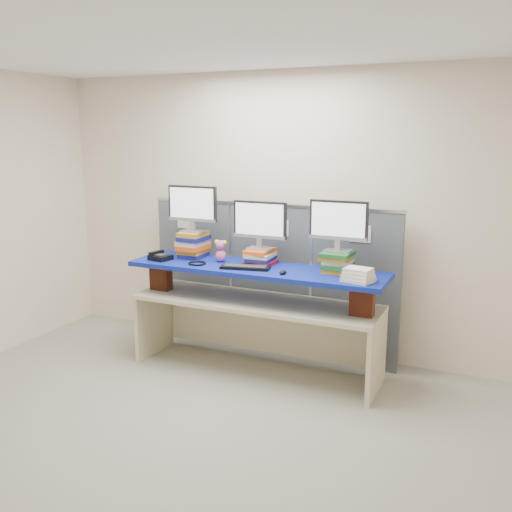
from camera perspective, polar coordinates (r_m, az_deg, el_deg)
The scene contains 18 objects.
room at distance 4.02m, azimuth -8.57°, elevation 0.65°, with size 5.00×4.00×2.80m.
cubicle_partition at distance 5.70m, azimuth 1.45°, elevation -2.31°, with size 2.60×0.06×1.53m.
desk at distance 5.28m, azimuth 0.00°, elevation -5.89°, with size 2.30×0.68×0.70m.
brick_pier_left at distance 5.63m, azimuth -9.49°, elevation -1.99°, with size 0.20×0.11×0.27m, color brown.
brick_pier_right at distance 4.85m, azimuth 10.57°, elevation -4.36°, with size 0.20×0.11×0.27m, color brown.
blue_board at distance 5.16m, azimuth 0.00°, elevation -1.32°, with size 2.39×0.60×0.04m, color navy.
book_stack_left at distance 5.57m, azimuth -6.29°, elevation 1.15°, with size 0.26×0.31×0.25m.
book_stack_center at distance 5.25m, azimuth 0.45°, elevation -0.07°, with size 0.26×0.31×0.14m.
book_stack_right at distance 5.00m, azimuth 8.15°, elevation -0.56°, with size 0.26×0.30×0.18m.
monitor_left at distance 5.50m, azimuth -6.38°, elevation 5.00°, with size 0.51×0.14×0.44m.
monitor_center at distance 5.19m, azimuth 0.39°, elevation 3.39°, with size 0.51×0.14×0.44m.
monitor_right at distance 4.94m, azimuth 8.25°, elevation 3.30°, with size 0.51×0.14×0.44m.
keyboard at distance 5.08m, azimuth -1.08°, elevation -1.13°, with size 0.46×0.23×0.03m.
mouse at distance 4.90m, azimuth 2.71°, elevation -1.64°, with size 0.05×0.10×0.03m, color black.
desk_phone at distance 5.51m, azimuth -9.59°, elevation -0.07°, with size 0.22×0.20×0.08m.
headset at distance 5.29m, azimuth -5.91°, elevation -0.72°, with size 0.17×0.17×0.02m, color black.
plush_toy at distance 5.34m, azimuth -3.55°, elevation 0.53°, with size 0.12×0.09×0.21m.
binder_stack at distance 4.71m, azimuth 10.18°, elevation -1.91°, with size 0.27×0.23×0.11m.
Camera 1 is at (2.17, -3.29, 2.19)m, focal length 40.00 mm.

